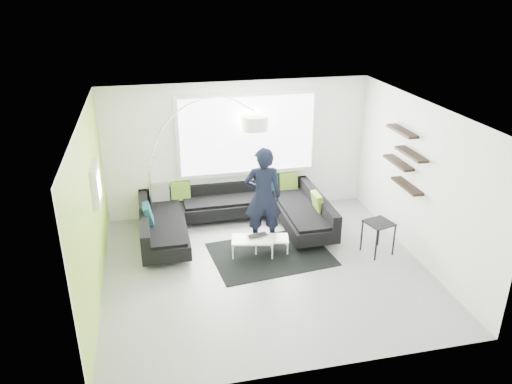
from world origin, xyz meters
TOP-DOWN VIEW (x-y plane):
  - ground at (0.00, 0.00)m, footprint 5.50×5.50m
  - room_shell at (0.04, 0.21)m, footprint 5.54×5.04m
  - sectional_sofa at (-0.29, 1.47)m, footprint 3.63×2.26m
  - rug at (0.21, 0.46)m, footprint 2.27×1.76m
  - coffee_table at (0.07, 0.58)m, footprint 1.06×0.75m
  - arc_lamp at (-1.85, 1.84)m, footprint 2.46×0.82m
  - side_table at (2.13, 0.11)m, footprint 0.55×0.55m
  - person at (0.17, 0.96)m, footprint 0.80×0.62m
  - laptop at (0.01, 0.57)m, footprint 0.45×0.37m

SIDE VIEW (x-z plane):
  - ground at x=0.00m, z-range 0.00..0.00m
  - rug at x=0.21m, z-range 0.00..0.01m
  - coffee_table at x=0.07m, z-range 0.00..0.32m
  - side_table at x=2.13m, z-range 0.00..0.62m
  - laptop at x=0.01m, z-range 0.32..0.35m
  - sectional_sofa at x=-0.29m, z-range -0.05..0.73m
  - person at x=0.17m, z-range 0.00..1.90m
  - arc_lamp at x=-1.85m, z-range 0.00..2.62m
  - room_shell at x=0.04m, z-range 0.40..3.22m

